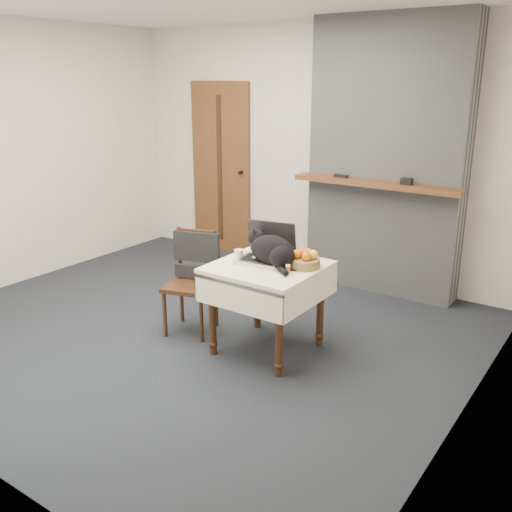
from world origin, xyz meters
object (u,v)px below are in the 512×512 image
(laptop, at_px, (267,251))
(pill_bottle, at_px, (288,269))
(cat, at_px, (273,251))
(chair, at_px, (194,267))
(side_table, at_px, (268,279))
(door, at_px, (221,169))
(cream_jar, at_px, (239,255))
(fruit_basket, at_px, (305,260))

(laptop, relative_size, pill_bottle, 6.53)
(cat, height_order, chair, cat)
(side_table, xyz_separation_m, cat, (0.03, 0.02, 0.22))
(laptop, height_order, pill_bottle, laptop)
(door, bearing_deg, pill_bottle, -42.55)
(side_table, distance_m, cream_jar, 0.30)
(door, height_order, cat, door)
(laptop, distance_m, fruit_basket, 0.32)
(cat, xyz_separation_m, cream_jar, (-0.29, -0.04, -0.07))
(door, bearing_deg, cream_jar, -48.84)
(pill_bottle, bearing_deg, door, 137.45)
(fruit_basket, bearing_deg, pill_bottle, -94.53)
(door, height_order, cream_jar, door)
(cream_jar, height_order, pill_bottle, cream_jar)
(cream_jar, xyz_separation_m, fruit_basket, (0.50, 0.14, 0.01))
(cream_jar, distance_m, pill_bottle, 0.49)
(side_table, distance_m, pill_bottle, 0.29)
(cat, xyz_separation_m, chair, (-0.77, -0.02, -0.27))
(side_table, xyz_separation_m, cream_jar, (-0.25, -0.02, 0.15))
(door, distance_m, chair, 2.30)
(side_table, bearing_deg, laptop, 125.81)
(door, bearing_deg, side_table, -44.52)
(chair, bearing_deg, side_table, -16.94)
(door, height_order, fruit_basket, door)
(door, xyz_separation_m, laptop, (1.86, -1.80, -0.23))
(laptop, height_order, cream_jar, laptop)
(side_table, xyz_separation_m, pill_bottle, (0.23, -0.09, 0.15))
(side_table, height_order, pill_bottle, pill_bottle)
(side_table, bearing_deg, cat, 31.74)
(laptop, distance_m, cat, 0.14)
(door, relative_size, side_table, 2.56)
(door, relative_size, pill_bottle, 29.19)
(cream_jar, relative_size, fruit_basket, 0.34)
(pill_bottle, bearing_deg, side_table, 159.29)
(side_table, relative_size, laptop, 1.74)
(cat, distance_m, pill_bottle, 0.24)
(cat, distance_m, chair, 0.81)
(door, distance_m, cream_jar, 2.57)
(cream_jar, height_order, fruit_basket, fruit_basket)
(laptop, relative_size, cream_jar, 5.57)
(door, xyz_separation_m, chair, (1.20, -1.90, -0.46))
(side_table, distance_m, chair, 0.74)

